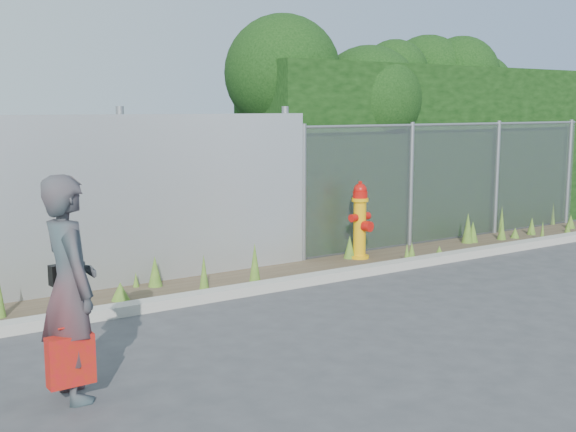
# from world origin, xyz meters

# --- Properties ---
(ground) EXTENTS (80.00, 80.00, 0.00)m
(ground) POSITION_xyz_m (0.00, 0.00, 0.00)
(ground) COLOR #3B3B3D
(ground) RESTS_ON ground
(curb) EXTENTS (16.00, 0.22, 0.12)m
(curb) POSITION_xyz_m (0.00, 1.80, 0.06)
(curb) COLOR #A09C90
(curb) RESTS_ON ground
(weed_strip) EXTENTS (16.00, 1.26, 0.54)m
(weed_strip) POSITION_xyz_m (-0.26, 2.48, 0.12)
(weed_strip) COLOR #473828
(weed_strip) RESTS_ON ground
(chainlink_fence) EXTENTS (6.50, 0.07, 2.05)m
(chainlink_fence) POSITION_xyz_m (4.25, 3.00, 1.03)
(chainlink_fence) COLOR gray
(chainlink_fence) RESTS_ON ground
(hedge) EXTENTS (7.66, 2.16, 3.77)m
(hedge) POSITION_xyz_m (4.19, 4.05, 2.02)
(hedge) COLOR black
(hedge) RESTS_ON ground
(fire_hydrant) EXTENTS (0.40, 0.36, 1.19)m
(fire_hydrant) POSITION_xyz_m (1.83, 2.63, 0.58)
(fire_hydrant) COLOR #E7A60C
(fire_hydrant) RESTS_ON ground
(woman) EXTENTS (0.43, 0.65, 1.78)m
(woman) POSITION_xyz_m (-3.41, -0.18, 0.89)
(woman) COLOR #0E585C
(woman) RESTS_ON ground
(red_tote_bag) EXTENTS (0.35, 0.13, 0.46)m
(red_tote_bag) POSITION_xyz_m (-3.48, -0.37, 0.37)
(red_tote_bag) COLOR #A42609
(black_shoulder_bag) EXTENTS (0.22, 0.09, 0.16)m
(black_shoulder_bag) POSITION_xyz_m (-3.39, 0.01, 0.96)
(black_shoulder_bag) COLOR black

